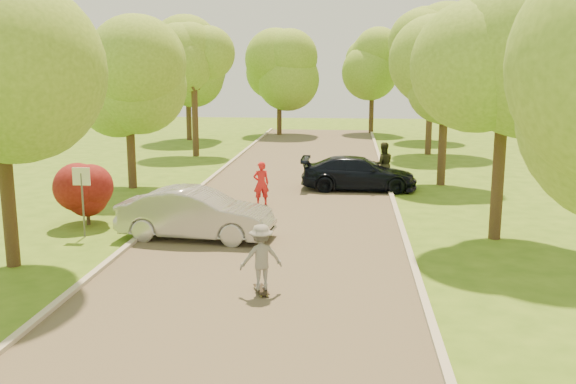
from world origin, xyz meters
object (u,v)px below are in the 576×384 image
at_px(silver_sedan, 196,214).
at_px(dark_sedan, 359,173).
at_px(person_striped, 261,183).
at_px(person_olive, 383,164).
at_px(longboard, 261,290).
at_px(skateboarder, 261,257).
at_px(street_sign, 82,187).

relative_size(silver_sedan, dark_sedan, 0.96).
xyz_separation_m(silver_sedan, dark_sedan, (5.04, 8.34, -0.07)).
relative_size(person_striped, person_olive, 0.86).
relative_size(silver_sedan, person_striped, 2.82).
distance_m(longboard, skateboarder, 0.79).
bearing_deg(person_striped, silver_sedan, 55.42).
distance_m(silver_sedan, person_striped, 5.12).
height_order(skateboarder, person_olive, person_olive).
xyz_separation_m(longboard, person_striped, (-1.30, 9.52, 0.75)).
bearing_deg(street_sign, person_olive, 44.40).
height_order(street_sign, silver_sedan, street_sign).
relative_size(dark_sedan, longboard, 5.95).
bearing_deg(silver_sedan, longboard, -144.31).
xyz_separation_m(dark_sedan, skateboarder, (-2.41, -12.92, 0.17)).
xyz_separation_m(street_sign, longboard, (6.13, -4.45, -1.48)).
distance_m(dark_sedan, longboard, 13.16).
relative_size(street_sign, dark_sedan, 0.45).
distance_m(longboard, person_striped, 9.64).
height_order(person_striped, person_olive, person_olive).
distance_m(longboard, person_olive, 14.30).
distance_m(street_sign, skateboarder, 7.60).
relative_size(longboard, skateboarder, 0.53).
bearing_deg(person_olive, street_sign, 33.78).
distance_m(silver_sedan, skateboarder, 5.28).
bearing_deg(silver_sedan, dark_sedan, -25.37).
height_order(longboard, person_striped, person_striped).
bearing_deg(street_sign, person_striped, 46.42).
distance_m(street_sign, dark_sedan, 12.06).
relative_size(dark_sedan, person_olive, 2.52).
relative_size(street_sign, skateboarder, 1.40).
height_order(street_sign, longboard, street_sign).
bearing_deg(person_striped, person_olive, -157.31).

